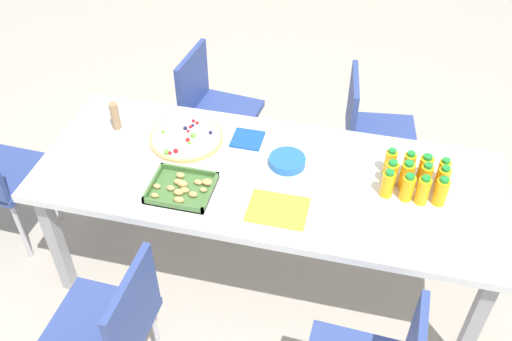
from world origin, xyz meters
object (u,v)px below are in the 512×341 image
object	(u,v)px
chair_far_right	(112,325)
juice_bottle_2	(409,165)
juice_bottle_9	(423,190)
juice_bottle_1	(425,168)
juice_bottle_7	(391,174)
napkin_stack	(247,139)
party_table	(268,184)
cardboard_tube	(115,116)
paper_folder	(278,209)
juice_bottle_10	(408,188)
juice_bottle_0	(443,172)
juice_bottle_3	(390,162)
chair_near_right	(212,105)
juice_bottle_11	(388,184)
plate_stack	(287,161)
chair_near_left	(370,128)
juice_bottle_5	(425,178)
juice_bottle_4	(443,180)
juice_bottle_8	(441,192)
fruit_pizza	(186,138)
juice_bottle_6	(407,175)
snack_tray	(183,188)

from	to	relation	value
chair_far_right	juice_bottle_2	world-z (taller)	juice_bottle_2
juice_bottle_9	juice_bottle_1	bearing A→B (deg)	-92.34
juice_bottle_7	juice_bottle_9	xyz separation A→B (m)	(-0.14, 0.08, 0.01)
napkin_stack	juice_bottle_1	bearing A→B (deg)	174.46
party_table	cardboard_tube	xyz separation A→B (m)	(0.82, -0.16, 0.14)
juice_bottle_1	paper_folder	distance (m)	0.70
party_table	juice_bottle_10	world-z (taller)	juice_bottle_10
juice_bottle_0	napkin_stack	distance (m)	0.93
juice_bottle_2	juice_bottle_3	bearing A→B (deg)	-2.76
party_table	juice_bottle_7	size ratio (longest dim) A/B	16.24
juice_bottle_2	juice_bottle_9	xyz separation A→B (m)	(-0.07, 0.16, 0.00)
juice_bottle_9	cardboard_tube	world-z (taller)	cardboard_tube
chair_near_right	paper_folder	world-z (taller)	chair_near_right
juice_bottle_1	juice_bottle_11	xyz separation A→B (m)	(0.16, 0.15, 0.00)
party_table	plate_stack	distance (m)	0.14
chair_near_left	juice_bottle_2	distance (m)	0.72
plate_stack	juice_bottle_10	bearing A→B (deg)	169.76
chair_far_right	juice_bottle_9	size ratio (longest dim) A/B	5.65
chair_far_right	juice_bottle_10	size ratio (longest dim) A/B	6.04
party_table	juice_bottle_11	bearing A→B (deg)	178.68
chair_far_right	juice_bottle_5	distance (m)	1.47
juice_bottle_4	juice_bottle_8	size ratio (longest dim) A/B	1.00
chair_near_left	fruit_pizza	bearing A→B (deg)	-62.59
chair_far_right	juice_bottle_11	world-z (taller)	juice_bottle_11
chair_near_left	juice_bottle_10	bearing A→B (deg)	6.57
juice_bottle_8	paper_folder	size ratio (longest dim) A/B	0.56
juice_bottle_6	paper_folder	size ratio (longest dim) A/B	0.56
juice_bottle_10	snack_tray	world-z (taller)	juice_bottle_10
juice_bottle_9	plate_stack	bearing A→B (deg)	-9.84
juice_bottle_6	snack_tray	distance (m)	1.00
juice_bottle_2	juice_bottle_6	xyz separation A→B (m)	(0.01, 0.07, 0.00)
party_table	juice_bottle_9	bearing A→B (deg)	178.15
juice_bottle_1	juice_bottle_4	bearing A→B (deg)	136.52
chair_near_left	plate_stack	bearing A→B (deg)	-35.35
juice_bottle_4	paper_folder	bearing A→B (deg)	22.51
juice_bottle_10	juice_bottle_1	bearing A→B (deg)	-115.52
juice_bottle_3	fruit_pizza	size ratio (longest dim) A/B	0.38
chair_near_right	juice_bottle_6	size ratio (longest dim) A/B	5.67
snack_tray	napkin_stack	bearing A→B (deg)	-114.88
juice_bottle_2	juice_bottle_6	distance (m)	0.07
chair_near_right	napkin_stack	xyz separation A→B (m)	(-0.36, 0.55, 0.23)
juice_bottle_0	snack_tray	bearing A→B (deg)	16.27
snack_tray	juice_bottle_6	bearing A→B (deg)	-164.96
juice_bottle_3	napkin_stack	world-z (taller)	juice_bottle_3
plate_stack	paper_folder	distance (m)	0.30
juice_bottle_3	fruit_pizza	world-z (taller)	juice_bottle_3
juice_bottle_0	juice_bottle_7	distance (m)	0.24
juice_bottle_4	paper_folder	distance (m)	0.74
fruit_pizza	snack_tray	size ratio (longest dim) A/B	1.30
chair_far_right	juice_bottle_1	world-z (taller)	juice_bottle_1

